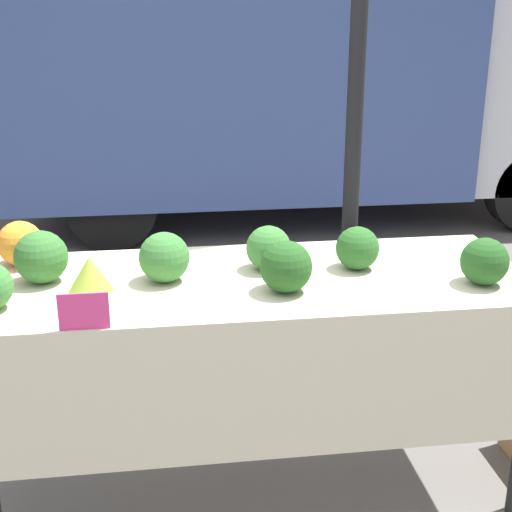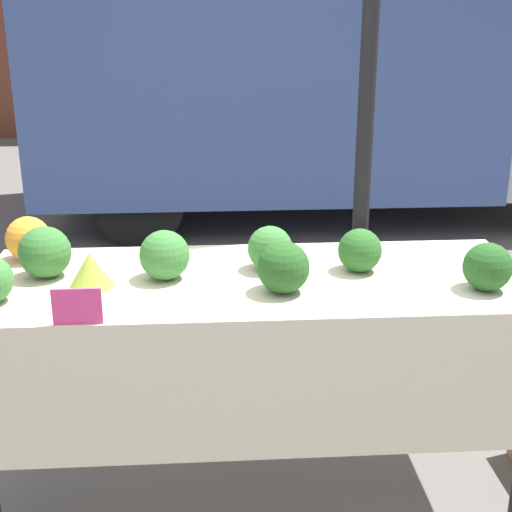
{
  "view_description": "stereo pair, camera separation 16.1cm",
  "coord_description": "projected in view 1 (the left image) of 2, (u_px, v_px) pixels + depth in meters",
  "views": [
    {
      "loc": [
        -0.32,
        -2.33,
        1.76
      ],
      "look_at": [
        0.0,
        0.0,
        0.94
      ],
      "focal_mm": 50.0,
      "sensor_mm": 36.0,
      "label": 1
    },
    {
      "loc": [
        -0.16,
        -2.35,
        1.76
      ],
      "look_at": [
        0.0,
        0.0,
        0.94
      ],
      "focal_mm": 50.0,
      "sensor_mm": 36.0,
      "label": 2
    }
  ],
  "objects": [
    {
      "name": "broccoli_head_2",
      "position": [
        485.0,
        262.0,
        2.43
      ],
      "size": [
        0.16,
        0.16,
        0.16
      ],
      "color": "#23511E",
      "rests_on": "market_table"
    },
    {
      "name": "market_table",
      "position": [
        258.0,
        315.0,
        2.5
      ],
      "size": [
        1.94,
        0.74,
        0.86
      ],
      "color": "beige",
      "rests_on": "ground_plane"
    },
    {
      "name": "orange_cauliflower",
      "position": [
        20.0,
        244.0,
        2.61
      ],
      "size": [
        0.17,
        0.17,
        0.17
      ],
      "color": "orange",
      "rests_on": "market_table"
    },
    {
      "name": "ground_plane",
      "position": [
        256.0,
        480.0,
        2.8
      ],
      "size": [
        40.0,
        40.0,
        0.0
      ],
      "primitive_type": "plane",
      "color": "slate"
    },
    {
      "name": "price_sign",
      "position": [
        84.0,
        312.0,
        2.1
      ],
      "size": [
        0.15,
        0.01,
        0.12
      ],
      "color": "#E53D84",
      "rests_on": "market_table"
    },
    {
      "name": "broccoli_head_4",
      "position": [
        357.0,
        248.0,
        2.58
      ],
      "size": [
        0.16,
        0.16,
        0.16
      ],
      "color": "#285B23",
      "rests_on": "market_table"
    },
    {
      "name": "parked_truck",
      "position": [
        289.0,
        51.0,
        6.02
      ],
      "size": [
        5.0,
        2.04,
        2.68
      ],
      "color": "#384C84",
      "rests_on": "ground_plane"
    },
    {
      "name": "broccoli_head_6",
      "position": [
        41.0,
        257.0,
        2.45
      ],
      "size": [
        0.18,
        0.18,
        0.18
      ],
      "color": "#336B2D",
      "rests_on": "market_table"
    },
    {
      "name": "romanesco_head",
      "position": [
        90.0,
        274.0,
        2.38
      ],
      "size": [
        0.15,
        0.15,
        0.12
      ],
      "color": "#93B238",
      "rests_on": "market_table"
    },
    {
      "name": "broccoli_head_3",
      "position": [
        286.0,
        267.0,
        2.37
      ],
      "size": [
        0.18,
        0.18,
        0.18
      ],
      "color": "#23511E",
      "rests_on": "market_table"
    },
    {
      "name": "broccoli_head_1",
      "position": [
        164.0,
        257.0,
        2.46
      ],
      "size": [
        0.18,
        0.18,
        0.18
      ],
      "color": "#387533",
      "rests_on": "market_table"
    },
    {
      "name": "tent_pole",
      "position": [
        355.0,
        114.0,
        2.95
      ],
      "size": [
        0.07,
        0.07,
        2.68
      ],
      "color": "black",
      "rests_on": "ground_plane"
    },
    {
      "name": "broccoli_head_0",
      "position": [
        268.0,
        248.0,
        2.57
      ],
      "size": [
        0.16,
        0.16,
        0.16
      ],
      "color": "#387533",
      "rests_on": "market_table"
    }
  ]
}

